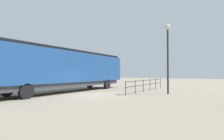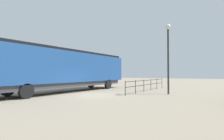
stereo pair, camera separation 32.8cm
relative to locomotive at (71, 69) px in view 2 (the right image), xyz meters
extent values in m
plane|color=gray|center=(3.98, -1.21, -2.32)|extent=(120.00, 120.00, 0.00)
cube|color=navy|center=(0.00, -0.48, 0.12)|extent=(2.99, 16.16, 2.89)
cube|color=black|center=(0.00, 6.53, -0.31)|extent=(2.87, 2.14, 2.02)
cube|color=black|center=(0.00, -0.48, 1.69)|extent=(2.69, 15.51, 0.24)
cube|color=#38383D|center=(0.00, -0.48, -1.55)|extent=(2.69, 14.87, 0.45)
cylinder|color=black|center=(-1.34, 4.69, -1.77)|extent=(0.30, 1.10, 1.10)
cylinder|color=black|center=(1.34, 4.69, -1.77)|extent=(0.30, 1.10, 1.10)
cylinder|color=black|center=(-1.34, -5.65, -1.77)|extent=(0.30, 1.10, 1.10)
cylinder|color=black|center=(1.34, -5.65, -1.77)|extent=(0.30, 1.10, 1.10)
cylinder|color=#2D2D2D|center=(9.04, 2.99, 0.61)|extent=(0.16, 0.16, 5.86)
sphere|color=silver|center=(9.04, 2.99, 3.68)|extent=(0.48, 0.48, 0.48)
cube|color=black|center=(6.38, 4.69, -1.20)|extent=(0.04, 9.53, 0.04)
cube|color=black|center=(6.38, 4.69, -1.65)|extent=(0.04, 9.53, 0.04)
cylinder|color=black|center=(6.38, -0.08, -1.71)|extent=(0.05, 0.05, 1.22)
cylinder|color=black|center=(6.38, 1.83, -1.71)|extent=(0.05, 0.05, 1.22)
cylinder|color=black|center=(6.38, 3.73, -1.71)|extent=(0.05, 0.05, 1.22)
cylinder|color=black|center=(6.38, 5.64, -1.71)|extent=(0.05, 0.05, 1.22)
cylinder|color=black|center=(6.38, 7.55, -1.71)|extent=(0.05, 0.05, 1.22)
cylinder|color=black|center=(6.38, 9.45, -1.71)|extent=(0.05, 0.05, 1.22)
camera|label=1|loc=(13.31, -13.15, -0.52)|focal=28.62mm
camera|label=2|loc=(13.59, -12.97, -0.52)|focal=28.62mm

